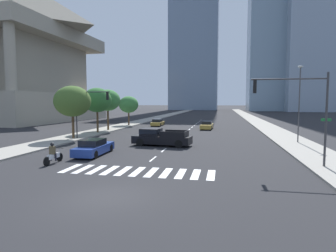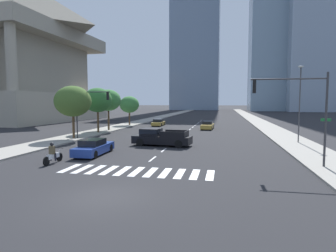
{
  "view_description": "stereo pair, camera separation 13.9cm",
  "coord_description": "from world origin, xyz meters",
  "px_view_note": "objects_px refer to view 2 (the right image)",
  "views": [
    {
      "loc": [
        5.11,
        -11.78,
        4.26
      ],
      "look_at": [
        0.0,
        14.79,
        2.0
      ],
      "focal_mm": 30.42,
      "sensor_mm": 36.0,
      "label": 1
    },
    {
      "loc": [
        5.24,
        -11.75,
        4.26
      ],
      "look_at": [
        0.0,
        14.79,
        2.0
      ],
      "focal_mm": 30.42,
      "sensor_mm": 36.0,
      "label": 2
    }
  ],
  "objects_px": {
    "street_lamp_east": "(300,98)",
    "street_tree_nearest": "(73,101)",
    "traffic_signal_far": "(89,104)",
    "street_tree_second": "(98,100)",
    "traffic_signal_near": "(297,102)",
    "sedan_red_0": "(152,135)",
    "street_tree_fourth": "(129,105)",
    "street_tree_third": "(108,100)",
    "sedan_blue_3": "(94,147)",
    "pickup_truck": "(159,137)",
    "motorcycle_lead": "(53,155)",
    "sedan_gold_1": "(208,125)",
    "sedan_gold_2": "(158,123)"
  },
  "relations": [
    {
      "from": "street_tree_nearest",
      "to": "street_tree_fourth",
      "type": "xyz_separation_m",
      "value": [
        0.0,
        19.67,
        -0.53
      ]
    },
    {
      "from": "sedan_blue_3",
      "to": "pickup_truck",
      "type": "bearing_deg",
      "value": -36.23
    },
    {
      "from": "sedan_gold_2",
      "to": "traffic_signal_near",
      "type": "relative_size",
      "value": 0.78
    },
    {
      "from": "street_tree_nearest",
      "to": "street_tree_third",
      "type": "bearing_deg",
      "value": 90.0
    },
    {
      "from": "motorcycle_lead",
      "to": "sedan_red_0",
      "type": "height_order",
      "value": "motorcycle_lead"
    },
    {
      "from": "motorcycle_lead",
      "to": "sedan_red_0",
      "type": "distance_m",
      "value": 13.58
    },
    {
      "from": "street_lamp_east",
      "to": "street_tree_nearest",
      "type": "relative_size",
      "value": 1.3
    },
    {
      "from": "street_tree_second",
      "to": "motorcycle_lead",
      "type": "bearing_deg",
      "value": -74.2
    },
    {
      "from": "street_tree_nearest",
      "to": "street_tree_third",
      "type": "height_order",
      "value": "street_tree_third"
    },
    {
      "from": "traffic_signal_near",
      "to": "street_tree_nearest",
      "type": "relative_size",
      "value": 1.0
    },
    {
      "from": "sedan_gold_2",
      "to": "street_tree_second",
      "type": "height_order",
      "value": "street_tree_second"
    },
    {
      "from": "sedan_blue_3",
      "to": "street_tree_nearest",
      "type": "height_order",
      "value": "street_tree_nearest"
    },
    {
      "from": "sedan_red_0",
      "to": "street_tree_third",
      "type": "height_order",
      "value": "street_tree_third"
    },
    {
      "from": "sedan_blue_3",
      "to": "traffic_signal_near",
      "type": "relative_size",
      "value": 0.78
    },
    {
      "from": "sedan_red_0",
      "to": "sedan_blue_3",
      "type": "height_order",
      "value": "sedan_blue_3"
    },
    {
      "from": "pickup_truck",
      "to": "sedan_blue_3",
      "type": "height_order",
      "value": "pickup_truck"
    },
    {
      "from": "sedan_gold_2",
      "to": "street_tree_nearest",
      "type": "distance_m",
      "value": 21.4
    },
    {
      "from": "sedan_red_0",
      "to": "sedan_gold_1",
      "type": "xyz_separation_m",
      "value": [
        5.34,
        14.7,
        -0.01
      ]
    },
    {
      "from": "sedan_red_0",
      "to": "street_tree_nearest",
      "type": "bearing_deg",
      "value": 91.84
    },
    {
      "from": "sedan_gold_2",
      "to": "street_tree_third",
      "type": "relative_size",
      "value": 0.78
    },
    {
      "from": "traffic_signal_far",
      "to": "street_tree_second",
      "type": "relative_size",
      "value": 0.93
    },
    {
      "from": "motorcycle_lead",
      "to": "street_tree_fourth",
      "type": "height_order",
      "value": "street_tree_fourth"
    },
    {
      "from": "street_lamp_east",
      "to": "motorcycle_lead",
      "type": "bearing_deg",
      "value": -144.86
    },
    {
      "from": "traffic_signal_far",
      "to": "street_tree_third",
      "type": "relative_size",
      "value": 0.94
    },
    {
      "from": "street_tree_third",
      "to": "street_tree_second",
      "type": "bearing_deg",
      "value": -90.0
    },
    {
      "from": "sedan_gold_1",
      "to": "traffic_signal_far",
      "type": "bearing_deg",
      "value": -35.99
    },
    {
      "from": "motorcycle_lead",
      "to": "sedan_gold_1",
      "type": "xyz_separation_m",
      "value": [
        9.11,
        27.75,
        0.01
      ]
    },
    {
      "from": "street_tree_second",
      "to": "sedan_red_0",
      "type": "bearing_deg",
      "value": -31.7
    },
    {
      "from": "sedan_gold_1",
      "to": "street_tree_second",
      "type": "bearing_deg",
      "value": -54.8
    },
    {
      "from": "sedan_blue_3",
      "to": "traffic_signal_far",
      "type": "xyz_separation_m",
      "value": [
        -4.67,
        8.66,
        3.43
      ]
    },
    {
      "from": "pickup_truck",
      "to": "street_tree_second",
      "type": "height_order",
      "value": "street_tree_second"
    },
    {
      "from": "sedan_gold_2",
      "to": "street_lamp_east",
      "type": "height_order",
      "value": "street_lamp_east"
    },
    {
      "from": "sedan_gold_2",
      "to": "street_tree_third",
      "type": "height_order",
      "value": "street_tree_third"
    },
    {
      "from": "traffic_signal_far",
      "to": "street_lamp_east",
      "type": "xyz_separation_m",
      "value": [
        22.57,
        1.28,
        0.63
      ]
    },
    {
      "from": "traffic_signal_near",
      "to": "street_tree_third",
      "type": "relative_size",
      "value": 1.0
    },
    {
      "from": "motorcycle_lead",
      "to": "street_tree_fourth",
      "type": "xyz_separation_m",
      "value": [
        -5.27,
        31.81,
        3.26
      ]
    },
    {
      "from": "sedan_gold_1",
      "to": "traffic_signal_near",
      "type": "height_order",
      "value": "traffic_signal_near"
    },
    {
      "from": "sedan_red_0",
      "to": "sedan_blue_3",
      "type": "xyz_separation_m",
      "value": [
        -2.44,
        -9.46,
        -0.0
      ]
    },
    {
      "from": "traffic_signal_near",
      "to": "street_lamp_east",
      "type": "height_order",
      "value": "street_lamp_east"
    },
    {
      "from": "pickup_truck",
      "to": "street_lamp_east",
      "type": "distance_m",
      "value": 14.88
    },
    {
      "from": "sedan_gold_1",
      "to": "traffic_signal_near",
      "type": "bearing_deg",
      "value": 18.39
    },
    {
      "from": "motorcycle_lead",
      "to": "traffic_signal_far",
      "type": "bearing_deg",
      "value": 15.73
    },
    {
      "from": "sedan_red_0",
      "to": "street_tree_fourth",
      "type": "xyz_separation_m",
      "value": [
        -9.03,
        18.76,
        3.24
      ]
    },
    {
      "from": "sedan_gold_2",
      "to": "street_tree_second",
      "type": "distance_m",
      "value": 15.38
    },
    {
      "from": "street_lamp_east",
      "to": "street_tree_second",
      "type": "bearing_deg",
      "value": 168.24
    },
    {
      "from": "traffic_signal_far",
      "to": "street_tree_fourth",
      "type": "xyz_separation_m",
      "value": [
        -1.92,
        19.56,
        -0.18
      ]
    },
    {
      "from": "motorcycle_lead",
      "to": "traffic_signal_near",
      "type": "distance_m",
      "value": 16.82
    },
    {
      "from": "traffic_signal_near",
      "to": "street_tree_nearest",
      "type": "bearing_deg",
      "value": -25.21
    },
    {
      "from": "sedan_gold_1",
      "to": "traffic_signal_near",
      "type": "relative_size",
      "value": 0.79
    },
    {
      "from": "pickup_truck",
      "to": "sedan_gold_2",
      "type": "distance_m",
      "value": 23.71
    }
  ]
}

